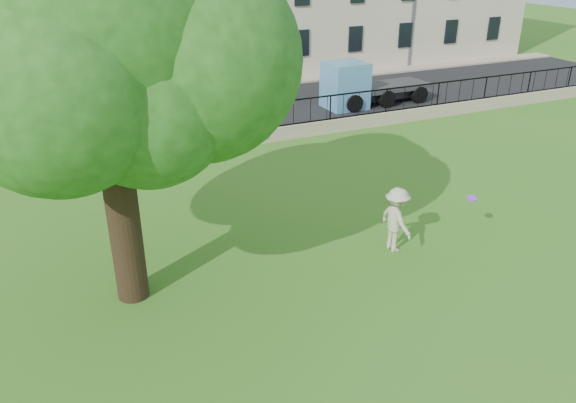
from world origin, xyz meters
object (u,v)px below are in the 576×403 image
blue_truck (374,82)px  tree (90,29)px  red_sedan (66,133)px  white_van (175,115)px  man (396,220)px  frisbee (472,198)px

blue_truck → tree: bearing=-141.2°
red_sedan → white_van: bearing=-97.6°
man → red_sedan: bearing=29.4°
red_sedan → white_van: size_ratio=1.02×
tree → white_van: tree is taller
tree → red_sedan: (-0.34, 11.78, -5.57)m
white_van → blue_truck: bearing=2.8°
frisbee → white_van: 14.09m
red_sedan → frisbee: bearing=-151.1°
white_van → blue_truck: (10.98, 0.97, 0.20)m
frisbee → red_sedan: (-9.79, 13.07, -0.58)m
man → red_sedan: size_ratio=0.40×
white_van → blue_truck: 11.03m
man → blue_truck: (8.01, 13.62, 0.24)m
frisbee → white_van: size_ratio=0.06×
man → frisbee: man is taller
tree → blue_truck: tree is taller
red_sedan → blue_truck: size_ratio=0.84×
white_van → blue_truck: size_ratio=0.83×
man → white_van: white_van is taller
tree → red_sedan: tree is taller
red_sedan → white_van: 4.63m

